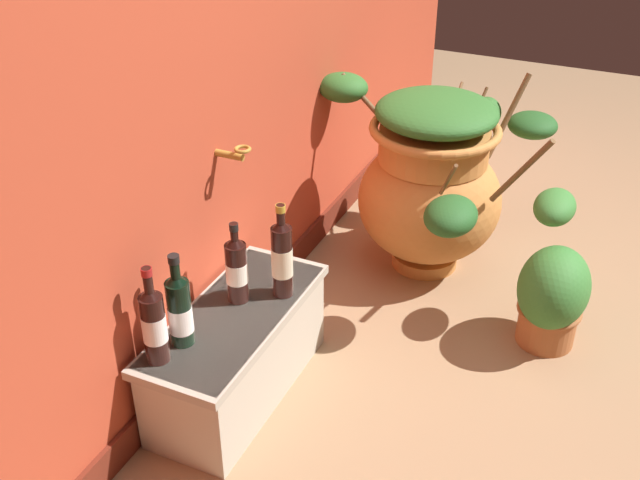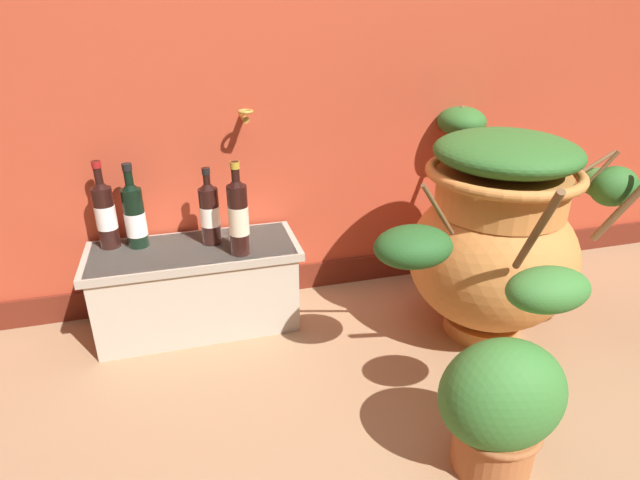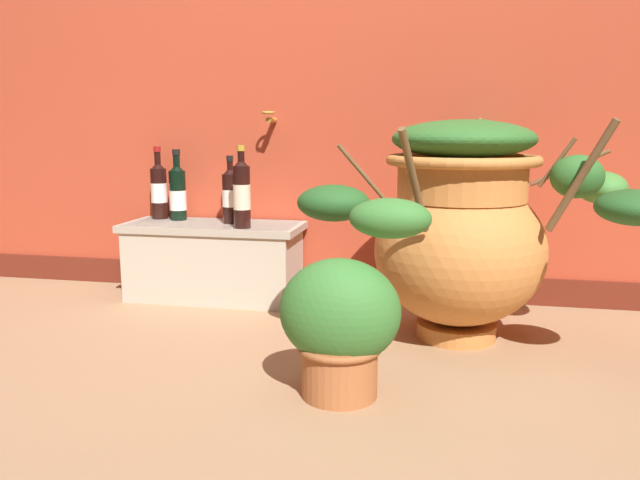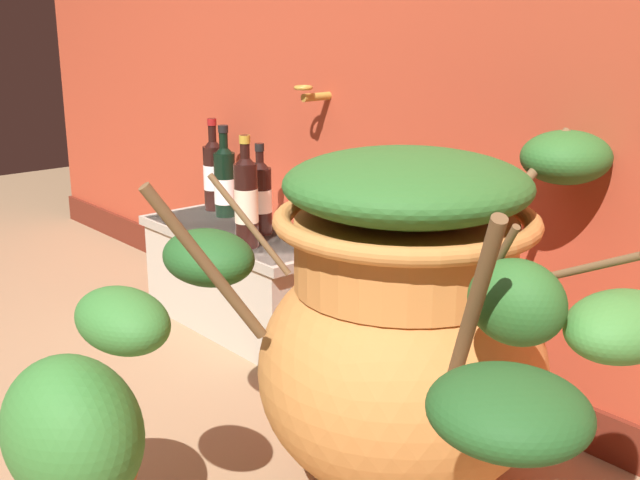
{
  "view_description": "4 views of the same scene",
  "coord_description": "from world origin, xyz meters",
  "px_view_note": "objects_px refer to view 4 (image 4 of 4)",
  "views": [
    {
      "loc": [
        -2.16,
        -0.14,
        1.8
      ],
      "look_at": [
        0.0,
        0.85,
        0.36
      ],
      "focal_mm": 42.63,
      "sensor_mm": 36.0,
      "label": 1
    },
    {
      "loc": [
        -0.49,
        -0.83,
        1.14
      ],
      "look_at": [
        -0.02,
        0.85,
        0.34
      ],
      "focal_mm": 28.83,
      "sensor_mm": 36.0,
      "label": 2
    },
    {
      "loc": [
        0.51,
        -1.62,
        0.74
      ],
      "look_at": [
        0.01,
        0.8,
        0.3
      ],
      "focal_mm": 35.62,
      "sensor_mm": 36.0,
      "label": 3
    },
    {
      "loc": [
        1.59,
        -0.52,
        1.03
      ],
      "look_at": [
        0.04,
        0.81,
        0.44
      ],
      "focal_mm": 45.46,
      "sensor_mm": 36.0,
      "label": 4
    }
  ],
  "objects_px": {
    "terracotta_urn": "(403,328)",
    "wine_bottle_back": "(260,195)",
    "wine_bottle_left": "(214,172)",
    "wine_bottle_middle": "(225,180)",
    "potted_shrub": "(74,449)",
    "wine_bottle_right": "(246,199)"
  },
  "relations": [
    {
      "from": "wine_bottle_middle",
      "to": "potted_shrub",
      "type": "xyz_separation_m",
      "value": [
        0.9,
        -0.97,
        -0.25
      ]
    },
    {
      "from": "wine_bottle_middle",
      "to": "wine_bottle_back",
      "type": "height_order",
      "value": "wine_bottle_middle"
    },
    {
      "from": "terracotta_urn",
      "to": "wine_bottle_right",
      "type": "xyz_separation_m",
      "value": [
        -0.88,
        0.25,
        0.07
      ]
    },
    {
      "from": "wine_bottle_back",
      "to": "potted_shrub",
      "type": "distance_m",
      "value": 1.15
    },
    {
      "from": "wine_bottle_right",
      "to": "potted_shrub",
      "type": "bearing_deg",
      "value": -55.86
    },
    {
      "from": "wine_bottle_back",
      "to": "potted_shrub",
      "type": "relative_size",
      "value": 0.74
    },
    {
      "from": "wine_bottle_right",
      "to": "wine_bottle_left",
      "type": "bearing_deg",
      "value": 157.98
    },
    {
      "from": "wine_bottle_middle",
      "to": "wine_bottle_back",
      "type": "bearing_deg",
      "value": -9.42
    },
    {
      "from": "terracotta_urn",
      "to": "wine_bottle_right",
      "type": "relative_size",
      "value": 3.32
    },
    {
      "from": "terracotta_urn",
      "to": "wine_bottle_middle",
      "type": "height_order",
      "value": "terracotta_urn"
    },
    {
      "from": "wine_bottle_back",
      "to": "potted_shrub",
      "type": "xyz_separation_m",
      "value": [
        0.64,
        -0.93,
        -0.25
      ]
    },
    {
      "from": "wine_bottle_middle",
      "to": "potted_shrub",
      "type": "bearing_deg",
      "value": -47.12
    },
    {
      "from": "wine_bottle_middle",
      "to": "potted_shrub",
      "type": "distance_m",
      "value": 1.35
    },
    {
      "from": "wine_bottle_left",
      "to": "wine_bottle_middle",
      "type": "relative_size",
      "value": 1.04
    },
    {
      "from": "terracotta_urn",
      "to": "wine_bottle_back",
      "type": "height_order",
      "value": "terracotta_urn"
    },
    {
      "from": "wine_bottle_left",
      "to": "wine_bottle_middle",
      "type": "bearing_deg",
      "value": -11.73
    },
    {
      "from": "wine_bottle_right",
      "to": "potted_shrub",
      "type": "distance_m",
      "value": 1.01
    },
    {
      "from": "potted_shrub",
      "to": "wine_bottle_left",
      "type": "bearing_deg",
      "value": 135.27
    },
    {
      "from": "wine_bottle_left",
      "to": "wine_bottle_middle",
      "type": "height_order",
      "value": "wine_bottle_left"
    },
    {
      "from": "wine_bottle_left",
      "to": "terracotta_urn",
      "type": "bearing_deg",
      "value": -17.85
    },
    {
      "from": "wine_bottle_back",
      "to": "wine_bottle_left",
      "type": "bearing_deg",
      "value": 169.94
    },
    {
      "from": "wine_bottle_middle",
      "to": "wine_bottle_back",
      "type": "xyz_separation_m",
      "value": [
        0.26,
        -0.04,
        -0.0
      ]
    }
  ]
}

